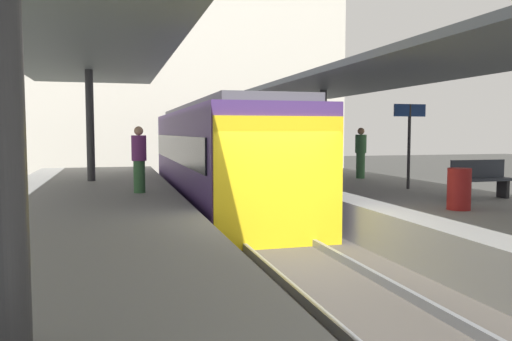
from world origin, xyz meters
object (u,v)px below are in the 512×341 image
(platform_sign, at_px, (409,127))
(commuter_train, at_px, (220,157))
(platform_bench, at_px, (481,178))
(litter_bin, at_px, (459,189))
(passenger_far_end, at_px, (361,152))
(passenger_near_bench, at_px, (139,159))

(platform_sign, bearing_deg, commuter_train, 139.92)
(platform_bench, height_order, litter_bin, platform_bench)
(passenger_far_end, bearing_deg, litter_bin, -101.04)
(passenger_near_bench, bearing_deg, passenger_far_end, 16.91)
(commuter_train, xyz_separation_m, passenger_far_end, (4.52, -0.47, 0.11))
(passenger_far_end, bearing_deg, passenger_near_bench, -163.09)
(commuter_train, height_order, passenger_far_end, commuter_train)
(passenger_near_bench, distance_m, passenger_far_end, 7.38)
(litter_bin, relative_size, passenger_far_end, 0.49)
(platform_sign, xyz_separation_m, passenger_near_bench, (-6.83, 1.00, -0.78))
(commuter_train, xyz_separation_m, platform_sign, (4.30, -3.62, 0.90))
(passenger_far_end, bearing_deg, commuter_train, 174.05)
(litter_bin, bearing_deg, commuter_train, 114.64)
(platform_bench, bearing_deg, platform_sign, 103.69)
(passenger_far_end, bearing_deg, platform_sign, -94.13)
(platform_bench, height_order, passenger_near_bench, passenger_near_bench)
(platform_bench, relative_size, platform_sign, 0.63)
(platform_bench, bearing_deg, passenger_far_end, 93.13)
(passenger_near_bench, bearing_deg, commuter_train, 45.95)
(commuter_train, bearing_deg, platform_bench, -49.97)
(commuter_train, bearing_deg, platform_sign, -40.08)
(commuter_train, bearing_deg, litter_bin, -65.36)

